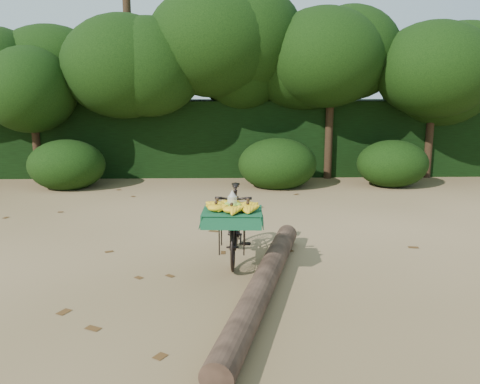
{
  "coord_description": "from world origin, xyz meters",
  "views": [
    {
      "loc": [
        0.39,
        -6.47,
        2.18
      ],
      "look_at": [
        0.56,
        -0.43,
        0.9
      ],
      "focal_mm": 38.0,
      "sensor_mm": 36.0,
      "label": 1
    }
  ],
  "objects": [
    {
      "name": "ground",
      "position": [
        0.0,
        0.0,
        0.0
      ],
      "size": [
        80.0,
        80.0,
        0.0
      ],
      "primitive_type": "plane",
      "color": "tan",
      "rests_on": "ground"
    },
    {
      "name": "bush_clumps",
      "position": [
        0.5,
        4.3,
        0.45
      ],
      "size": [
        8.8,
        1.7,
        0.9
      ],
      "primitive_type": null,
      "color": "black",
      "rests_on": "ground"
    },
    {
      "name": "vendor_bicycle",
      "position": [
        0.49,
        -0.31,
        0.48
      ],
      "size": [
        0.7,
        1.69,
        0.94
      ],
      "rotation": [
        0.0,
        0.0,
        -0.06
      ],
      "color": "black",
      "rests_on": "ground"
    },
    {
      "name": "hedge_backdrop",
      "position": [
        0.0,
        6.3,
        0.9
      ],
      "size": [
        26.0,
        1.8,
        1.8
      ],
      "primitive_type": "cube",
      "color": "black",
      "rests_on": "ground"
    },
    {
      "name": "tree_row",
      "position": [
        -0.65,
        5.5,
        2.0
      ],
      "size": [
        14.5,
        2.0,
        4.0
      ],
      "primitive_type": null,
      "color": "black",
      "rests_on": "ground"
    },
    {
      "name": "leaf_litter",
      "position": [
        0.0,
        0.65,
        0.01
      ],
      "size": [
        7.0,
        7.3,
        0.01
      ],
      "primitive_type": null,
      "color": "#4F3115",
      "rests_on": "ground"
    },
    {
      "name": "fallen_log",
      "position": [
        0.78,
        -1.45,
        0.13
      ],
      "size": [
        1.19,
        3.63,
        0.27
      ],
      "primitive_type": "cylinder",
      "rotation": [
        1.57,
        0.0,
        -0.26
      ],
      "color": "brown",
      "rests_on": "ground"
    }
  ]
}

